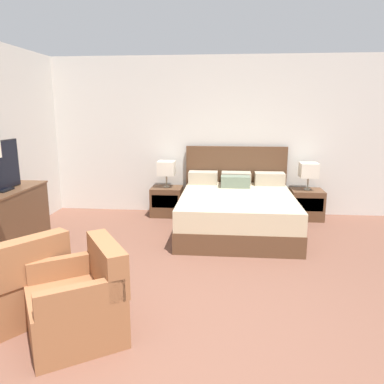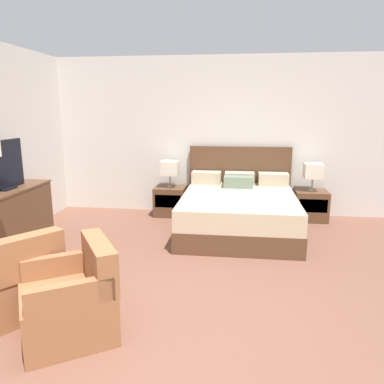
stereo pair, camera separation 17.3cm
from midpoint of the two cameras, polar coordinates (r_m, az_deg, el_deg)
ground_plane at (r=3.07m, az=-5.47°, el=-23.14°), size 11.94×11.94×0.00m
wall_back at (r=6.49m, az=0.88°, el=8.49°), size 6.40×0.06×2.66m
bed at (r=5.63m, az=5.94°, el=-2.71°), size 1.71×2.03×1.17m
nightstand_left at (r=6.42m, az=-4.62°, el=-1.41°), size 0.51×0.45×0.49m
nightstand_right at (r=6.45m, az=16.31°, el=-1.81°), size 0.51×0.45×0.49m
table_lamp_left at (r=6.31m, az=-4.71°, el=3.61°), size 0.28×0.28×0.45m
table_lamp_right at (r=6.34m, az=16.62°, el=3.17°), size 0.28×0.28×0.45m
dresser at (r=5.31m, az=-27.30°, el=-3.91°), size 0.47×1.41×0.80m
tv at (r=5.17m, az=-28.07°, el=3.39°), size 0.18×0.78×0.62m
armchair_by_window at (r=3.73m, az=-26.07°, el=-12.58°), size 0.96×0.96×0.76m
armchair_companion at (r=3.23m, az=-18.19°, el=-15.84°), size 0.95×0.95×0.76m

